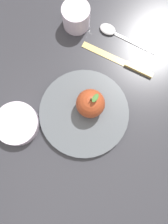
# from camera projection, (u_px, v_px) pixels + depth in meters

# --- Properties ---
(ground_plane) EXTENTS (2.40, 2.40, 0.00)m
(ground_plane) POSITION_uv_depth(u_px,v_px,m) (96.00, 100.00, 0.62)
(ground_plane) COLOR #2D2D33
(dinner_plate) EXTENTS (0.24, 0.24, 0.02)m
(dinner_plate) POSITION_uv_depth(u_px,v_px,m) (84.00, 113.00, 0.61)
(dinner_plate) COLOR #4C5156
(dinner_plate) RESTS_ON ground_plane
(apple) EXTENTS (0.07, 0.07, 0.09)m
(apple) POSITION_uv_depth(u_px,v_px,m) (90.00, 104.00, 0.57)
(apple) COLOR #9E3D1E
(apple) RESTS_ON dinner_plate
(side_bowl) EXTENTS (0.11, 0.11, 0.03)m
(side_bowl) POSITION_uv_depth(u_px,v_px,m) (17.00, 124.00, 0.59)
(side_bowl) COLOR silver
(side_bowl) RESTS_ON ground_plane
(cup) EXTENTS (0.08, 0.08, 0.07)m
(cup) POSITION_uv_depth(u_px,v_px,m) (77.00, 16.00, 0.63)
(cup) COLOR silver
(cup) RESTS_ON ground_plane
(knife) EXTENTS (0.18, 0.15, 0.01)m
(knife) POSITION_uv_depth(u_px,v_px,m) (124.00, 63.00, 0.64)
(knife) COLOR #D8B766
(knife) RESTS_ON ground_plane
(spoon) EXTENTS (0.15, 0.14, 0.01)m
(spoon) POSITION_uv_depth(u_px,v_px,m) (114.00, 32.00, 0.66)
(spoon) COLOR silver
(spoon) RESTS_ON ground_plane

